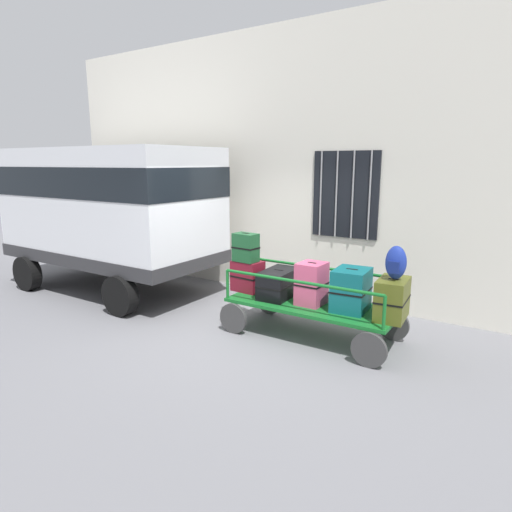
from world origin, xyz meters
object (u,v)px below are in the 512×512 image
suitcase_left_middle (246,247)px  suitcase_right_bottom (392,299)px  suitcase_left_bottom (248,276)px  backpack (396,263)px  van (110,205)px  luggage_cart (312,310)px  suitcase_center_bottom (311,284)px  suitcase_midright_bottom (351,290)px  suitcase_midleft_bottom (279,283)px

suitcase_left_middle → suitcase_right_bottom: suitcase_left_middle is taller
suitcase_left_bottom → backpack: backpack is taller
van → luggage_cart: size_ratio=1.71×
luggage_cart → suitcase_center_bottom: suitcase_center_bottom is taller
suitcase_midright_bottom → van: bearing=179.2°
van → suitcase_center_bottom: 4.62m
suitcase_left_bottom → suitcase_midright_bottom: suitcase_midright_bottom is taller
backpack → van: bearing=178.8°
suitcase_left_bottom → backpack: bearing=-1.1°
suitcase_midright_bottom → backpack: bearing=-4.5°
luggage_cart → suitcase_right_bottom: bearing=-0.1°
suitcase_center_bottom → backpack: (1.18, 0.02, 0.45)m
van → suitcase_midright_bottom: van is taller
suitcase_left_bottom → suitcase_midleft_bottom: 0.58m
suitcase_left_bottom → suitcase_right_bottom: 2.33m
suitcase_midright_bottom → suitcase_right_bottom: 0.58m
suitcase_midleft_bottom → suitcase_midright_bottom: bearing=0.5°
van → luggage_cart: (4.53, -0.10, -1.31)m
suitcase_midleft_bottom → suitcase_center_bottom: bearing=-5.4°
suitcase_midleft_bottom → suitcase_center_bottom: 0.59m
suitcase_left_middle → suitcase_center_bottom: (1.16, -0.01, -0.41)m
suitcase_left_middle → backpack: 2.35m
van → suitcase_left_middle: (3.36, -0.13, -0.49)m
luggage_cart → suitcase_midright_bottom: bearing=3.0°
luggage_cart → backpack: backpack is taller
suitcase_right_bottom → suitcase_left_middle: bearing=-179.4°
suitcase_left_middle → suitcase_midright_bottom: suitcase_left_middle is taller
luggage_cart → suitcase_center_bottom: (0.00, -0.03, 0.41)m
suitcase_midleft_bottom → suitcase_center_bottom: suitcase_center_bottom is taller
luggage_cart → suitcase_midleft_bottom: 0.66m
suitcase_center_bottom → suitcase_left_middle: bearing=179.6°
van → suitcase_left_middle: size_ratio=9.71×
van → suitcase_midleft_bottom: bearing=-1.1°
luggage_cart → suitcase_left_middle: (-1.16, -0.03, 0.82)m
suitcase_center_bottom → suitcase_midright_bottom: size_ratio=1.04×
van → suitcase_left_middle: 3.40m
van → suitcase_right_bottom: van is taller
luggage_cart → suitcase_center_bottom: bearing=-90.0°
suitcase_midright_bottom → backpack: (0.60, -0.05, 0.47)m
suitcase_left_bottom → suitcase_left_middle: size_ratio=1.11×
suitcase_center_bottom → suitcase_midright_bottom: suitcase_center_bottom is taller
van → suitcase_midleft_bottom: van is taller
suitcase_midleft_bottom → backpack: 1.85m
backpack → suitcase_left_bottom: bearing=178.9°
suitcase_left_bottom → suitcase_left_middle: bearing=-90.0°
suitcase_right_bottom → luggage_cart: bearing=179.9°
suitcase_left_middle → suitcase_center_bottom: suitcase_left_middle is taller
suitcase_left_bottom → suitcase_center_bottom: (1.16, -0.06, 0.06)m
suitcase_left_bottom → suitcase_midleft_bottom: bearing=-0.5°
van → suitcase_center_bottom: size_ratio=7.06×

